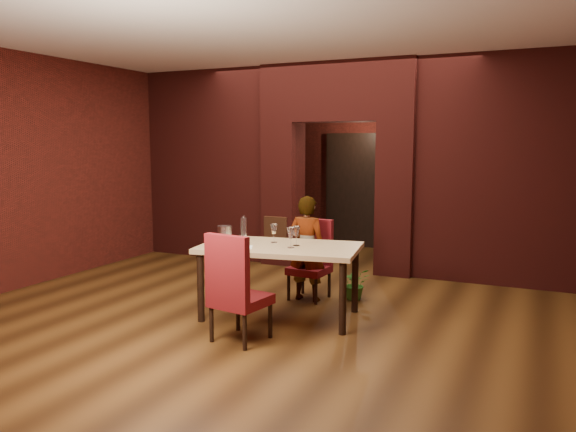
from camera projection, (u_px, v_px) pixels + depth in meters
name	position (u px, v px, depth m)	size (l,w,h in m)	color
floor	(284.00, 299.00, 7.17)	(8.00, 8.00, 0.00)	#4D2F13
ceiling	(283.00, 41.00, 6.76)	(7.00, 8.00, 0.04)	silver
wall_back	(374.00, 163.00, 10.57)	(7.00, 0.04, 3.20)	maroon
wall_front	(0.00, 206.00, 3.36)	(7.00, 0.04, 3.20)	maroon
wall_left	(73.00, 168.00, 8.42)	(0.04, 8.00, 3.20)	maroon
pillar_left	(283.00, 194.00, 9.22)	(0.55, 0.55, 2.30)	maroon
pillar_right	(397.00, 198.00, 8.43)	(0.55, 0.55, 2.30)	maroon
lintel	(339.00, 92.00, 8.62)	(2.45, 0.55, 0.90)	maroon
wing_wall_left	(210.00, 165.00, 9.75)	(2.27, 0.35, 3.20)	maroon
wing_wall_right	(499.00, 170.00, 7.78)	(2.27, 0.35, 3.20)	maroon
vent_panel	(275.00, 232.00, 9.03)	(0.40, 0.03, 0.50)	#9E552E
rear_door	(352.00, 192.00, 10.75)	(0.90, 0.08, 2.10)	black
rear_door_frame	(352.00, 192.00, 10.71)	(1.02, 0.04, 2.22)	black
dining_table	(280.00, 281.00, 6.39)	(1.77, 1.00, 0.83)	tan
chair_far	(309.00, 260.00, 7.11)	(0.46, 0.46, 1.01)	maroon
chair_near	(241.00, 287.00, 5.61)	(0.50, 0.50, 1.10)	maroon
person_seated	(307.00, 248.00, 7.04)	(0.48, 0.32, 1.33)	beige
wine_glass_a	(274.00, 233.00, 6.49)	(0.09, 0.09, 0.22)	white
wine_glass_b	(296.00, 236.00, 6.29)	(0.09, 0.09, 0.22)	white
wine_glass_c	(291.00, 238.00, 6.16)	(0.09, 0.09, 0.23)	white
tasting_sheet	(240.00, 247.00, 6.21)	(0.28, 0.21, 0.00)	white
wine_bucket	(225.00, 234.00, 6.46)	(0.16, 0.16, 0.20)	silver
water_bottle	(244.00, 229.00, 6.56)	(0.07, 0.07, 0.30)	white
potted_plant	(355.00, 283.00, 7.11)	(0.38, 0.33, 0.42)	#2B6B21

